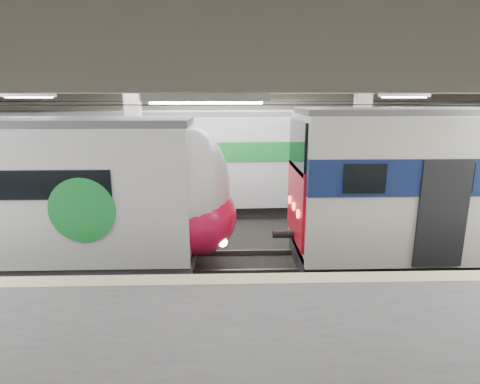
{
  "coord_description": "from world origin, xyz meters",
  "views": [
    {
      "loc": [
        0.27,
        -11.19,
        4.99
      ],
      "look_at": [
        0.64,
        1.0,
        2.0
      ],
      "focal_mm": 30.0,
      "sensor_mm": 36.0,
      "label": 1
    }
  ],
  "objects": [
    {
      "name": "far_train",
      "position": [
        -3.25,
        5.5,
        2.23
      ],
      "size": [
        13.52,
        3.23,
        4.31
      ],
      "rotation": [
        0.0,
        0.0,
        0.04
      ],
      "color": "silver",
      "rests_on": "ground"
    },
    {
      "name": "station_hall",
      "position": [
        0.0,
        -1.74,
        3.24
      ],
      "size": [
        36.0,
        24.0,
        5.75
      ],
      "color": "black",
      "rests_on": "ground"
    },
    {
      "name": "modern_emu",
      "position": [
        -5.64,
        -0.0,
        2.14
      ],
      "size": [
        13.42,
        2.77,
        4.35
      ],
      "color": "silver",
      "rests_on": "ground"
    }
  ]
}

